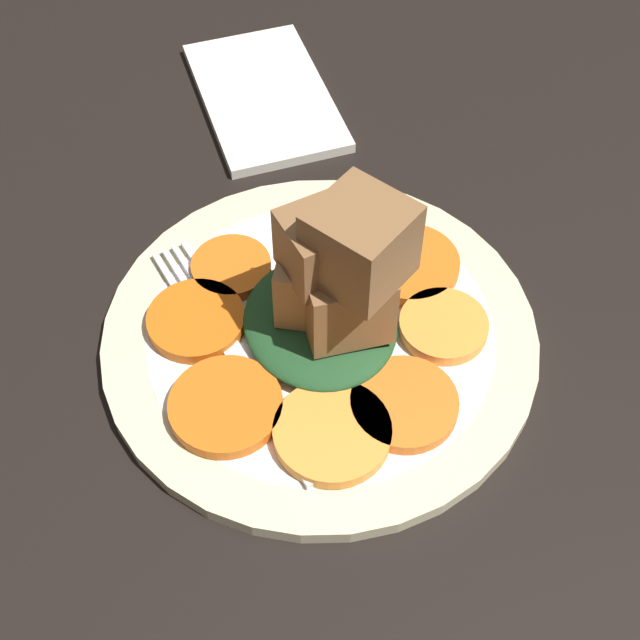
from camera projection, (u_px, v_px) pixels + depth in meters
table_slab at (320, 351)px, 54.62cm from camera, size 120.00×120.00×2.00cm
plate at (320, 336)px, 53.42cm from camera, size 26.00×26.00×1.05cm
carrot_slice_0 at (226, 406)px, 49.25cm from camera, size 6.38×6.38×0.80cm
carrot_slice_1 at (332, 432)px, 48.22cm from camera, size 6.49×6.49×0.80cm
carrot_slice_2 at (404, 404)px, 49.33cm from camera, size 6.05×6.05×0.80cm
carrot_slice_3 at (443, 326)px, 52.65cm from camera, size 5.30×5.30×0.80cm
carrot_slice_4 at (409, 264)px, 55.62cm from camera, size 6.33×6.33×0.80cm
carrot_slice_5 at (321, 237)px, 57.04cm from camera, size 5.10×5.10×0.80cm
carrot_slice_6 at (231, 268)px, 55.44cm from camera, size 5.00×5.00×0.80cm
carrot_slice_7 at (196, 320)px, 52.91cm from camera, size 5.87×5.87×0.80cm
center_pile at (331, 286)px, 49.49cm from camera, size 9.98×9.37×10.94cm
fork at (231, 349)px, 51.87cm from camera, size 18.97×5.49×0.40cm
napkin at (265, 96)px, 67.39cm from camera, size 15.29×9.17×0.80cm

